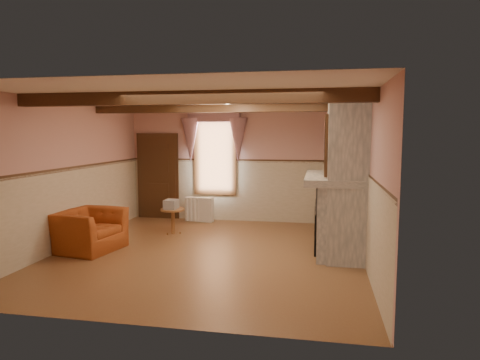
% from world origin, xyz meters
% --- Properties ---
extents(floor, '(5.50, 6.00, 0.01)m').
position_xyz_m(floor, '(0.00, 0.00, 0.00)').
color(floor, brown).
rests_on(floor, ground).
extents(ceiling, '(5.50, 6.00, 0.01)m').
position_xyz_m(ceiling, '(0.00, 0.00, 2.80)').
color(ceiling, silver).
rests_on(ceiling, wall_back).
extents(wall_back, '(5.50, 0.02, 2.80)m').
position_xyz_m(wall_back, '(0.00, 3.00, 1.40)').
color(wall_back, tan).
rests_on(wall_back, floor).
extents(wall_front, '(5.50, 0.02, 2.80)m').
position_xyz_m(wall_front, '(0.00, -3.00, 1.40)').
color(wall_front, tan).
rests_on(wall_front, floor).
extents(wall_left, '(0.02, 6.00, 2.80)m').
position_xyz_m(wall_left, '(-2.75, 0.00, 1.40)').
color(wall_left, tan).
rests_on(wall_left, floor).
extents(wall_right, '(0.02, 6.00, 2.80)m').
position_xyz_m(wall_right, '(2.75, 0.00, 1.40)').
color(wall_right, tan).
rests_on(wall_right, floor).
extents(wainscot, '(5.50, 6.00, 1.50)m').
position_xyz_m(wainscot, '(0.00, 0.00, 0.75)').
color(wainscot, beige).
rests_on(wainscot, floor).
extents(chair_rail, '(5.50, 6.00, 0.08)m').
position_xyz_m(chair_rail, '(0.00, 0.00, 1.50)').
color(chair_rail, black).
rests_on(chair_rail, wainscot).
extents(firebox, '(0.20, 0.95, 0.90)m').
position_xyz_m(firebox, '(2.00, 0.60, 0.45)').
color(firebox, black).
rests_on(firebox, floor).
extents(armchair, '(1.19, 1.31, 0.75)m').
position_xyz_m(armchair, '(-2.25, -0.21, 0.38)').
color(armchair, '#994219').
rests_on(armchair, floor).
extents(side_table, '(0.66, 0.66, 0.55)m').
position_xyz_m(side_table, '(-1.15, 1.34, 0.28)').
color(side_table, brown).
rests_on(side_table, floor).
extents(book_stack, '(0.26, 0.32, 0.20)m').
position_xyz_m(book_stack, '(-1.17, 1.32, 0.65)').
color(book_stack, '#B7AD8C').
rests_on(book_stack, side_table).
extents(radiator, '(0.72, 0.27, 0.60)m').
position_xyz_m(radiator, '(-0.94, 2.70, 0.30)').
color(radiator, silver).
rests_on(radiator, floor).
extents(bowl, '(0.33, 0.33, 0.08)m').
position_xyz_m(bowl, '(2.24, 0.72, 1.46)').
color(bowl, brown).
rests_on(bowl, mantel).
extents(mantel_clock, '(0.14, 0.24, 0.20)m').
position_xyz_m(mantel_clock, '(2.24, 1.25, 1.52)').
color(mantel_clock, black).
rests_on(mantel_clock, mantel).
extents(oil_lamp, '(0.11, 0.11, 0.28)m').
position_xyz_m(oil_lamp, '(2.24, 1.08, 1.56)').
color(oil_lamp, '#B38A32').
rests_on(oil_lamp, mantel).
extents(candle_red, '(0.06, 0.06, 0.16)m').
position_xyz_m(candle_red, '(2.24, -0.04, 1.50)').
color(candle_red, maroon).
rests_on(candle_red, mantel).
extents(jar_yellow, '(0.06, 0.06, 0.12)m').
position_xyz_m(jar_yellow, '(2.24, 0.15, 1.48)').
color(jar_yellow, gold).
rests_on(jar_yellow, mantel).
extents(fireplace, '(0.85, 2.00, 2.80)m').
position_xyz_m(fireplace, '(2.42, 0.60, 1.40)').
color(fireplace, gray).
rests_on(fireplace, floor).
extents(mantel, '(1.05, 2.05, 0.12)m').
position_xyz_m(mantel, '(2.24, 0.60, 1.36)').
color(mantel, gray).
rests_on(mantel, fireplace).
extents(overmantel_mirror, '(0.06, 1.44, 1.04)m').
position_xyz_m(overmantel_mirror, '(2.06, 0.60, 1.97)').
color(overmantel_mirror, silver).
rests_on(overmantel_mirror, fireplace).
extents(door, '(1.10, 0.10, 2.10)m').
position_xyz_m(door, '(-2.10, 2.94, 1.05)').
color(door, black).
rests_on(door, floor).
extents(window, '(1.06, 0.08, 2.02)m').
position_xyz_m(window, '(-0.60, 2.97, 1.65)').
color(window, white).
rests_on(window, wall_back).
extents(window_drapes, '(1.30, 0.14, 1.40)m').
position_xyz_m(window_drapes, '(-0.60, 2.88, 2.25)').
color(window_drapes, gray).
rests_on(window_drapes, wall_back).
extents(ceiling_beam_front, '(5.50, 0.18, 0.20)m').
position_xyz_m(ceiling_beam_front, '(0.00, -1.20, 2.70)').
color(ceiling_beam_front, black).
rests_on(ceiling_beam_front, ceiling).
extents(ceiling_beam_back, '(5.50, 0.18, 0.20)m').
position_xyz_m(ceiling_beam_back, '(0.00, 1.20, 2.70)').
color(ceiling_beam_back, black).
rests_on(ceiling_beam_back, ceiling).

